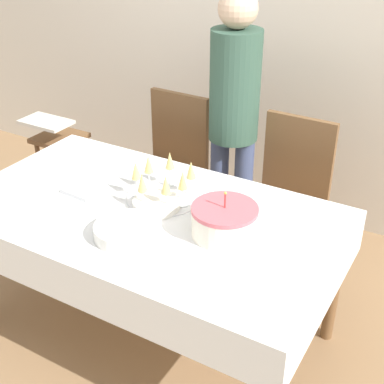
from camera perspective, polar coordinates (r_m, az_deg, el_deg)
ground_plane at (r=2.89m, az=-4.30°, el=-14.54°), size 12.00×12.00×0.00m
wall_back at (r=3.52m, az=9.70°, el=18.26°), size 8.00×0.05×2.70m
dining_table at (r=2.50m, az=-4.84°, el=-3.89°), size 1.75×0.99×0.74m
dining_chair_far_left at (r=3.33m, az=-2.30°, el=2.92°), size 0.43×0.43×0.95m
dining_chair_far_right at (r=3.03m, az=10.17°, el=-0.39°), size 0.43×0.43×0.95m
birthday_cake at (r=2.23m, az=3.48°, el=-3.10°), size 0.28×0.28×0.21m
champagne_tray at (r=2.48m, az=-3.15°, el=0.94°), size 0.35×0.35×0.18m
plate_stack_main at (r=2.25m, az=-6.99°, el=-4.11°), size 0.27×0.27×0.06m
plate_stack_dessert at (r=2.44m, az=-3.79°, el=-1.27°), size 0.22×0.22×0.04m
cake_knife at (r=2.05m, az=3.08°, el=-8.57°), size 0.29×0.09×0.00m
fork_pile at (r=2.60m, az=-12.15°, el=-0.16°), size 0.17×0.07×0.02m
napkin_pile at (r=2.68m, az=-10.96°, el=0.82°), size 0.15×0.15×0.01m
person_standing at (r=3.02m, az=4.50°, el=8.99°), size 0.28×0.28×1.59m
high_chair at (r=3.76m, az=-14.05°, el=4.56°), size 0.33×0.35×0.71m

